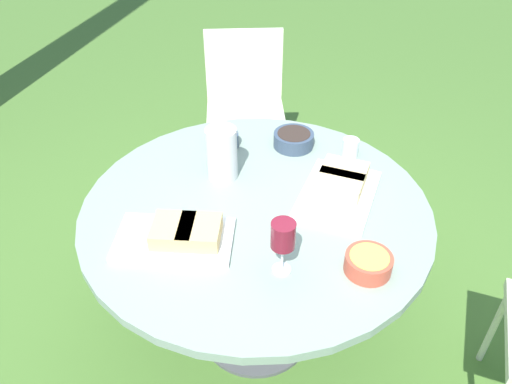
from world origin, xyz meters
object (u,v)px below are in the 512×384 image
Objects in this scene: dining_table at (256,227)px; wine_glass at (283,237)px; chair_far_back at (245,99)px; water_pitcher at (222,153)px.

wine_glass reaches higher than dining_table.
chair_far_back is 1.07m from water_pitcher.
water_pitcher reaches higher than chair_far_back.
dining_table is 0.30m from water_pitcher.
dining_table is 6.04× the size of water_pitcher.
chair_far_back is (0.55, 1.07, -0.09)m from dining_table.
water_pitcher is at bearing 82.33° from wine_glass.
chair_far_back is 1.56m from wine_glass.
water_pitcher is 0.54m from wine_glass.
wine_glass is at bearing -106.38° from dining_table.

